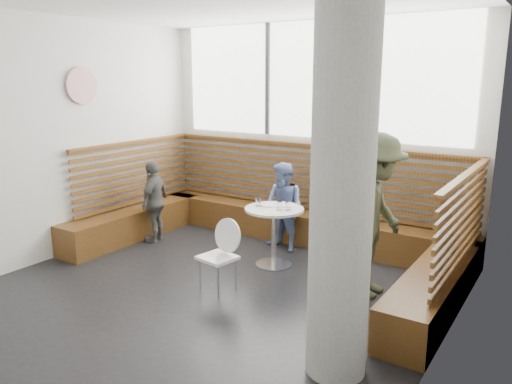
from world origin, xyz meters
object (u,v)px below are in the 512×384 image
Objects in this scene: cafe_table at (274,225)px; child_left at (155,201)px; child_back at (284,207)px; cafe_chair at (221,250)px; concrete_column at (342,185)px; adult_man at (374,216)px.

cafe_table is 0.64× the size of child_left.
child_left is (-1.82, -0.70, -0.02)m from child_back.
cafe_chair is (-0.12, -0.98, -0.07)m from cafe_table.
child_back reaches higher than cafe_table.
concrete_column is 2.65m from cafe_table.
child_back is 1.95m from child_left.
child_left is at bearing -145.09° from child_back.
concrete_column is 2.25m from cafe_chair.
child_left is (-3.71, 1.67, -0.99)m from concrete_column.
concrete_column is 4.11× the size of cafe_table.
adult_man is at bearing 100.61° from concrete_column.
child_left is at bearing -177.35° from cafe_table.
concrete_column is 1.74× the size of adult_man.
concrete_column is at bearing 47.21° from child_left.
cafe_chair is 0.68× the size of child_left.
adult_man is 1.46× the size of child_back.
child_back is 1.03× the size of child_left.
adult_man reaches higher than cafe_chair.
child_back reaches higher than cafe_chair.
cafe_chair is at bearing -96.80° from cafe_table.
cafe_table is at bearing 87.10° from adult_man.
adult_man reaches higher than child_left.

